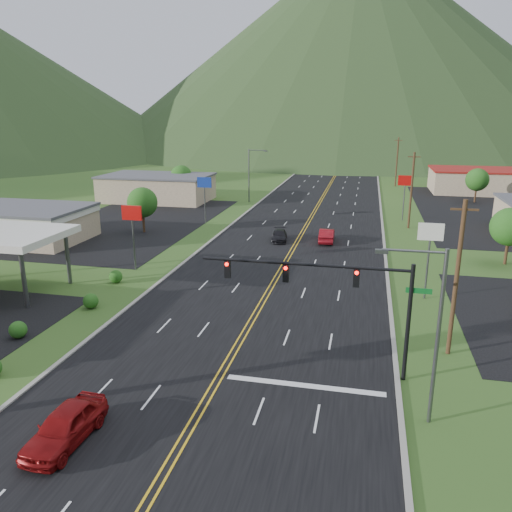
% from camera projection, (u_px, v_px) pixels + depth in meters
% --- Properties ---
extents(traffic_signal, '(13.10, 0.43, 7.00)m').
position_uv_depth(traffic_signal, '(338.00, 288.00, 28.33)').
color(traffic_signal, black).
rests_on(traffic_signal, ground).
extents(streetlight_east, '(3.28, 0.25, 9.00)m').
position_uv_depth(streetlight_east, '(432.00, 326.00, 23.65)').
color(streetlight_east, '#59595E').
rests_on(streetlight_east, ground).
extents(streetlight_west, '(3.28, 0.25, 9.00)m').
position_uv_depth(streetlight_west, '(251.00, 172.00, 84.69)').
color(streetlight_west, '#59595E').
rests_on(streetlight_west, ground).
extents(gas_canopy, '(10.00, 8.00, 5.30)m').
position_uv_depth(gas_canopy, '(2.00, 237.00, 41.92)').
color(gas_canopy, white).
rests_on(gas_canopy, ground).
extents(building_west_mid, '(14.40, 10.40, 4.10)m').
position_uv_depth(building_west_mid, '(25.00, 222.00, 59.74)').
color(building_west_mid, '#D0B590').
rests_on(building_west_mid, ground).
extents(building_west_far, '(18.40, 11.40, 4.50)m').
position_uv_depth(building_west_far, '(157.00, 188.00, 87.03)').
color(building_west_far, '#D0B590').
rests_on(building_west_far, ground).
extents(building_east_far, '(16.40, 12.40, 4.50)m').
position_uv_depth(building_east_far, '(475.00, 181.00, 95.95)').
color(building_east_far, '#D0B590').
rests_on(building_east_far, ground).
extents(pole_sign_west_a, '(2.00, 0.18, 6.40)m').
position_uv_depth(pole_sign_west_a, '(132.00, 220.00, 47.70)').
color(pole_sign_west_a, '#59595E').
rests_on(pole_sign_west_a, ground).
extents(pole_sign_west_b, '(2.00, 0.18, 6.40)m').
position_uv_depth(pole_sign_west_b, '(204.00, 187.00, 68.33)').
color(pole_sign_west_b, '#59595E').
rests_on(pole_sign_west_b, ground).
extents(pole_sign_east_a, '(2.00, 0.18, 6.40)m').
position_uv_depth(pole_sign_east_a, '(430.00, 240.00, 40.18)').
color(pole_sign_east_a, '#59595E').
rests_on(pole_sign_east_a, ground).
extents(pole_sign_east_b, '(2.00, 0.18, 6.40)m').
position_uv_depth(pole_sign_east_b, '(405.00, 185.00, 70.18)').
color(pole_sign_east_b, '#59595E').
rests_on(pole_sign_east_b, ground).
extents(tree_west_a, '(3.84, 3.84, 5.82)m').
position_uv_depth(tree_west_a, '(142.00, 203.00, 63.34)').
color(tree_west_a, '#382314').
rests_on(tree_west_a, ground).
extents(tree_west_b, '(3.84, 3.84, 5.82)m').
position_uv_depth(tree_west_b, '(181.00, 176.00, 89.70)').
color(tree_west_b, '#382314').
rests_on(tree_west_b, ground).
extents(tree_east_a, '(3.84, 3.84, 5.82)m').
position_uv_depth(tree_east_a, '(510.00, 227.00, 49.87)').
color(tree_east_a, '#382314').
rests_on(tree_east_a, ground).
extents(tree_east_b, '(3.84, 3.84, 5.82)m').
position_uv_depth(tree_east_b, '(477.00, 180.00, 84.67)').
color(tree_east_b, '#382314').
rests_on(tree_east_b, ground).
extents(utility_pole_a, '(1.60, 0.28, 10.00)m').
position_uv_depth(utility_pole_a, '(457.00, 278.00, 30.68)').
color(utility_pole_a, '#382314').
rests_on(utility_pole_a, ground).
extents(utility_pole_b, '(1.60, 0.28, 10.00)m').
position_uv_depth(utility_pole_b, '(411.00, 190.00, 65.37)').
color(utility_pole_b, '#382314').
rests_on(utility_pole_b, ground).
extents(utility_pole_c, '(1.60, 0.28, 10.00)m').
position_uv_depth(utility_pole_c, '(397.00, 162.00, 102.88)').
color(utility_pole_c, '#382314').
rests_on(utility_pole_c, ground).
extents(utility_pole_d, '(1.60, 0.28, 10.00)m').
position_uv_depth(utility_pole_d, '(390.00, 148.00, 140.38)').
color(utility_pole_d, '#382314').
rests_on(utility_pole_d, ground).
extents(mountain_n, '(220.00, 220.00, 85.00)m').
position_uv_depth(mountain_n, '(357.00, 45.00, 212.53)').
color(mountain_n, '#223B1A').
rests_on(mountain_n, ground).
extents(car_red_near, '(2.18, 5.03, 1.69)m').
position_uv_depth(car_red_near, '(65.00, 427.00, 23.20)').
color(car_red_near, maroon).
rests_on(car_red_near, ground).
extents(car_dark_mid, '(2.30, 4.46, 1.24)m').
position_uv_depth(car_dark_mid, '(280.00, 236.00, 59.95)').
color(car_dark_mid, black).
rests_on(car_dark_mid, ground).
extents(car_red_far, '(1.84, 4.91, 1.60)m').
position_uv_depth(car_red_far, '(327.00, 235.00, 59.39)').
color(car_red_far, maroon).
rests_on(car_red_far, ground).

